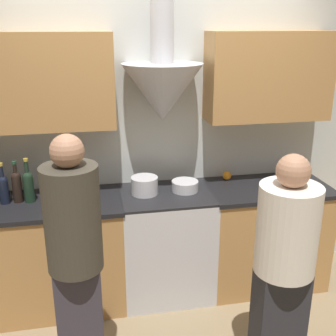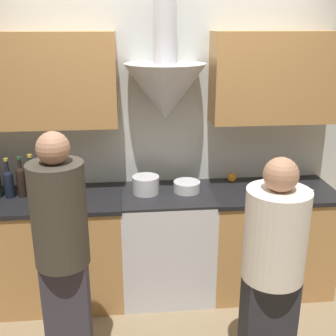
# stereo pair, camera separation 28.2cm
# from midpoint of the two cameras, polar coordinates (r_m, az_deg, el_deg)

# --- Properties ---
(ground_plane) EXTENTS (12.00, 12.00, 0.00)m
(ground_plane) POSITION_cam_midpoint_polar(r_m,az_deg,el_deg) (3.56, 2.79, -19.27)
(ground_plane) COLOR #847051
(wall_back) EXTENTS (8.40, 0.63, 2.60)m
(wall_back) POSITION_cam_midpoint_polar(r_m,az_deg,el_deg) (3.45, 0.27, 6.88)
(wall_back) COLOR silver
(wall_back) RESTS_ON ground_plane
(counter_left) EXTENTS (1.54, 0.62, 0.91)m
(counter_left) POSITION_cam_midpoint_polar(r_m,az_deg,el_deg) (3.62, -16.16, -10.68)
(counter_left) COLOR #B27F47
(counter_left) RESTS_ON ground_plane
(counter_right) EXTENTS (1.03, 0.62, 0.91)m
(counter_right) POSITION_cam_midpoint_polar(r_m,az_deg,el_deg) (3.79, 15.50, -9.23)
(counter_right) COLOR #B27F47
(counter_right) RESTS_ON ground_plane
(stove_range) EXTENTS (0.74, 0.60, 0.91)m
(stove_range) POSITION_cam_midpoint_polar(r_m,az_deg,el_deg) (3.58, 2.13, -10.16)
(stove_range) COLOR silver
(stove_range) RESTS_ON ground_plane
(wine_bottle_6) EXTENTS (0.08, 0.08, 0.32)m
(wine_bottle_6) POSITION_cam_midpoint_polar(r_m,az_deg,el_deg) (3.44, -18.62, -1.87)
(wine_bottle_6) COLOR black
(wine_bottle_6) RESTS_ON counter_left
(wine_bottle_7) EXTENTS (0.07, 0.07, 0.33)m
(wine_bottle_7) POSITION_cam_midpoint_polar(r_m,az_deg,el_deg) (3.43, -17.05, -1.61)
(wine_bottle_7) COLOR black
(wine_bottle_7) RESTS_ON counter_left
(wine_bottle_8) EXTENTS (0.08, 0.08, 0.35)m
(wine_bottle_8) POSITION_cam_midpoint_polar(r_m,az_deg,el_deg) (3.40, -15.68, -1.63)
(wine_bottle_8) COLOR black
(wine_bottle_8) RESTS_ON counter_left
(stock_pot) EXTENTS (0.21, 0.21, 0.14)m
(stock_pot) POSITION_cam_midpoint_polar(r_m,az_deg,el_deg) (3.37, -0.63, -2.31)
(stock_pot) COLOR silver
(stock_pot) RESTS_ON stove_range
(mixing_bowl) EXTENTS (0.22, 0.22, 0.08)m
(mixing_bowl) POSITION_cam_midpoint_polar(r_m,az_deg,el_deg) (3.42, 4.93, -2.55)
(mixing_bowl) COLOR silver
(mixing_bowl) RESTS_ON stove_range
(orange_fruit) EXTENTS (0.08, 0.08, 0.08)m
(orange_fruit) POSITION_cam_midpoint_polar(r_m,az_deg,el_deg) (3.68, 10.83, -1.31)
(orange_fruit) COLOR orange
(orange_fruit) RESTS_ON counter_right
(chefs_knife) EXTENTS (0.23, 0.13, 0.01)m
(chefs_knife) POSITION_cam_midpoint_polar(r_m,az_deg,el_deg) (3.60, 19.88, -3.20)
(chefs_knife) COLOR silver
(chefs_knife) RESTS_ON counter_right
(person_foreground_left) EXTENTS (0.31, 0.31, 1.67)m
(person_foreground_left) POSITION_cam_midpoint_polar(r_m,az_deg,el_deg) (2.52, -10.91, -11.74)
(person_foreground_left) COLOR #38333D
(person_foreground_left) RESTS_ON ground_plane
(person_foreground_right) EXTENTS (0.36, 0.36, 1.54)m
(person_foreground_right) POSITION_cam_midpoint_polar(r_m,az_deg,el_deg) (2.61, 17.01, -13.40)
(person_foreground_right) COLOR #28282D
(person_foreground_right) RESTS_ON ground_plane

